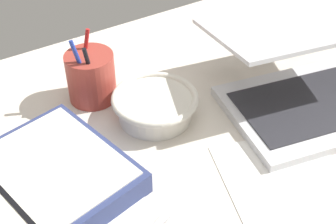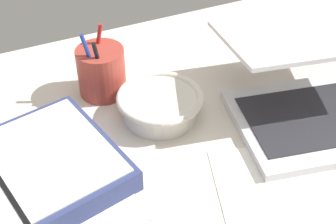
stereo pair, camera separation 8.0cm
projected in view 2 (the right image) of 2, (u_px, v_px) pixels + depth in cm
name	position (u px, v px, depth cm)	size (l,w,h in cm)	color
desk_top	(190.00, 170.00, 80.69)	(140.00, 100.00, 2.00)	beige
laptop	(311.00, 89.00, 88.07)	(36.37, 38.84, 15.80)	silver
bowl	(160.00, 104.00, 88.49)	(16.49, 16.49, 5.19)	silver
pen_cup	(101.00, 71.00, 93.14)	(9.54, 9.54, 14.47)	#9E382D
planner	(1.00, 187.00, 73.62)	(41.72, 32.03, 4.56)	navy
paper_sheet_front	(288.00, 210.00, 72.74)	(20.33, 28.68, 0.16)	white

